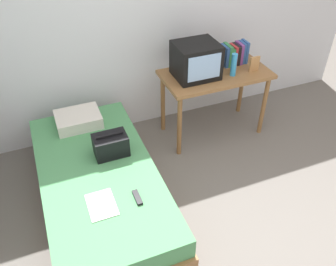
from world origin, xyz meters
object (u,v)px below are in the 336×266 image
desk (215,81)px  picture_frame (254,64)px  handbag (111,145)px  magazine (102,205)px  tv (196,60)px  pillow (78,119)px  book_row (234,54)px  water_bottle (234,65)px  bed (101,189)px  remote_dark (137,197)px

desk → picture_frame: bearing=-15.5°
handbag → magazine: handbag is taller
tv → pillow: tv is taller
book_row → pillow: size_ratio=0.65×
tv → book_row: size_ratio=1.56×
water_bottle → pillow: 1.68m
water_bottle → pillow: water_bottle is taller
water_bottle → magazine: size_ratio=0.84×
tv → book_row: bearing=11.7°
handbag → picture_frame: bearing=13.1°
desk → magazine: desk is taller
desk → water_bottle: water_bottle is taller
tv → magazine: size_ratio=1.52×
desk → magazine: size_ratio=4.00×
tv → book_row: tv is taller
bed → water_bottle: size_ratio=8.23×
pillow → remote_dark: size_ratio=2.79×
bed → tv: tv is taller
pillow → remote_dark: bearing=-78.3°
pillow → remote_dark: (0.24, -1.16, -0.05)m
bed → water_bottle: (1.62, 0.56, 0.67)m
picture_frame → tv: bearing=168.7°
tv → remote_dark: bearing=-132.2°
picture_frame → pillow: picture_frame is taller
tv → remote_dark: size_ratio=2.82×
book_row → remote_dark: size_ratio=1.80×
book_row → tv: bearing=-168.3°
book_row → remote_dark: (-1.54, -1.23, -0.41)m
book_row → pillow: book_row is taller
water_bottle → handbag: (-1.44, -0.39, -0.33)m
tv → picture_frame: (0.63, -0.13, -0.10)m
tv → book_row: 0.53m
magazine → remote_dark: 0.28m
pillow → bed: bearing=-88.6°
desk → remote_dark: (-1.26, -1.11, -0.20)m
desk → bed: bearing=-155.6°
book_row → handbag: bearing=-158.3°
water_bottle → remote_dark: (-1.39, -0.99, -0.42)m
picture_frame → pillow: size_ratio=0.37×
picture_frame → magazine: (-1.93, -0.96, -0.39)m
book_row → picture_frame: bearing=-63.4°
water_bottle → picture_frame: 0.26m
desk → remote_dark: bearing=-138.6°
book_row → desk: bearing=-156.2°
bed → tv: 1.60m
tv → picture_frame: bearing=-11.3°
magazine → pillow: bearing=88.0°
desk → book_row: book_row is taller
picture_frame → bed: bearing=-163.3°
desk → remote_dark: 1.69m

